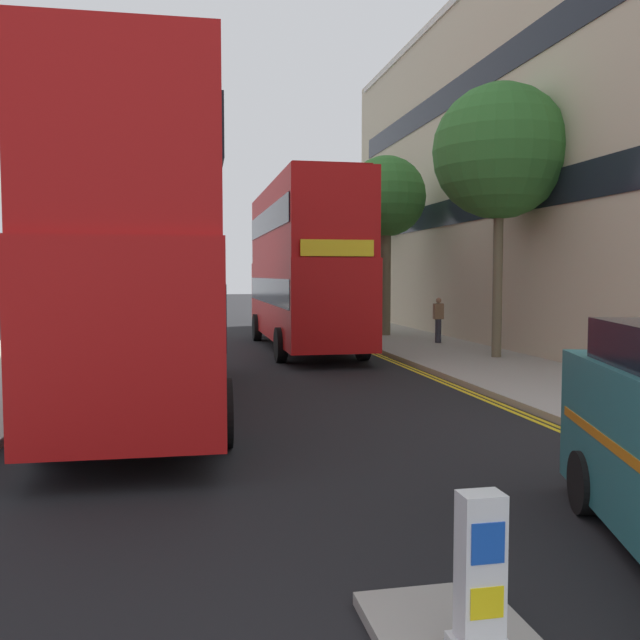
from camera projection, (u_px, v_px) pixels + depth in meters
sidewalk_right at (504, 370)px, 17.89m from camera, size 4.00×80.00×0.14m
kerb_line_outer at (460, 387)px, 15.52m from camera, size 0.10×56.00×0.01m
kerb_line_inner at (454, 388)px, 15.48m from camera, size 0.10×56.00×0.01m
keep_left_bollard at (480, 586)px, 4.30m from camera, size 0.36×0.28×1.11m
double_decker_bus_away at (150, 251)px, 13.00m from camera, size 3.01×10.87×5.64m
double_decker_bus_oncoming at (303, 262)px, 23.27m from camera, size 2.84×10.82×5.64m
pedestrian_far at (438, 319)px, 24.30m from camera, size 0.34×0.22×1.62m
street_tree_near at (386, 198)px, 27.17m from camera, size 3.22×3.22×7.19m
street_tree_mid at (361, 201)px, 33.07m from camera, size 3.03×3.03×7.61m
street_tree_far at (500, 152)px, 19.74m from camera, size 3.92×3.92×7.99m
street_tree_distant at (345, 216)px, 39.79m from camera, size 3.00×3.00×7.48m
townhouse_terrace_right at (575, 173)px, 26.77m from camera, size 10.08×28.00×13.22m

